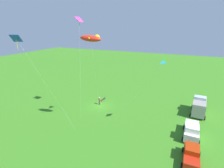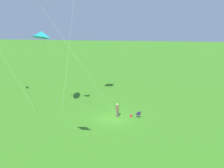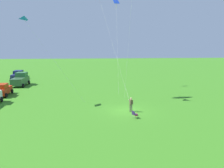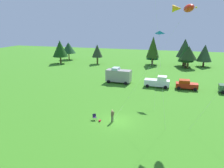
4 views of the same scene
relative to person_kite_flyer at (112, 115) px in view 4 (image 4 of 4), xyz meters
The scene contains 10 objects.
ground_plane 1.22m from the person_kite_flyer, 34.62° to the left, with size 160.00×160.00×0.00m, color #397F1E.
person_kite_flyer is the anchor object (origin of this frame).
folding_chair 2.60m from the person_kite_flyer, behind, with size 0.66×0.66×0.82m.
backpack_on_grass 1.92m from the person_kite_flyer, 167.11° to the right, with size 0.32×0.22×0.22m, color red.
van_motorhome_grey 19.76m from the person_kite_flyer, 102.04° to the left, with size 5.52×2.87×3.34m.
truck_white_pickup 18.74m from the person_kite_flyer, 76.19° to the left, with size 5.02×2.44×2.34m.
car_red_sedan 20.86m from the person_kite_flyer, 61.32° to the left, with size 4.22×2.24×1.89m.
treeline_distant 41.35m from the person_kite_flyer, 88.45° to the left, with size 62.82×12.30×8.84m.
kite_large_fish 16.15m from the person_kite_flyer, 23.30° to the left, with size 9.56×5.36×15.03m.
kite_delta_teal 17.14m from the person_kite_flyer, 70.55° to the left, with size 1.62×8.13×11.56m.
Camera 4 is at (6.79, -26.03, 12.87)m, focal length 35.00 mm.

